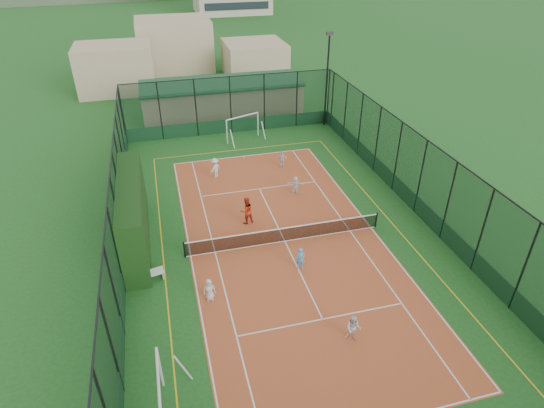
{
  "coord_description": "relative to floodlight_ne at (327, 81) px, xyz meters",
  "views": [
    {
      "loc": [
        -6.21,
        -20.62,
        15.81
      ],
      "look_at": [
        -0.16,
        2.34,
        1.2
      ],
      "focal_mm": 30.0,
      "sensor_mm": 36.0,
      "label": 1
    }
  ],
  "objects": [
    {
      "name": "child_far_right",
      "position": [
        -6.11,
        -7.29,
        -3.5
      ],
      "size": [
        0.76,
        0.41,
        1.24
      ],
      "primitive_type": "imported",
      "rotation": [
        0.0,
        0.0,
        2.98
      ],
      "color": "silver",
      "rests_on": "court_slab"
    },
    {
      "name": "clubhouse",
      "position": [
        -8.6,
        5.4,
        -2.55
      ],
      "size": [
        15.2,
        7.2,
        3.15
      ],
      "primitive_type": null,
      "color": "tan",
      "rests_on": "ground"
    },
    {
      "name": "child_far_back",
      "position": [
        -6.34,
        -11.34,
        -3.49
      ],
      "size": [
        1.22,
        0.75,
        1.26
      ],
      "primitive_type": "imported",
      "rotation": [
        0.0,
        0.0,
        2.8
      ],
      "color": "white",
      "rests_on": "court_slab"
    },
    {
      "name": "tennis_balls",
      "position": [
        -8.38,
        -15.89,
        -4.08
      ],
      "size": [
        2.57,
        0.63,
        0.07
      ],
      "color": "#CCE033",
      "rests_on": "court_slab"
    },
    {
      "name": "child_near_left",
      "position": [
        -13.52,
        -20.29,
        -3.51
      ],
      "size": [
        0.6,
        0.4,
        1.22
      ],
      "primitive_type": "imported",
      "rotation": [
        0.0,
        0.0,
        -0.02
      ],
      "color": "silver",
      "rests_on": "court_slab"
    },
    {
      "name": "futsal_goal_near",
      "position": [
        -16.05,
        -26.37,
        -3.03
      ],
      "size": [
        3.39,
        0.99,
        2.18
      ],
      "primitive_type": null,
      "rotation": [
        0.0,
        0.0,
        1.57
      ],
      "color": "white",
      "rests_on": "ground"
    },
    {
      "name": "child_far_left",
      "position": [
        -11.31,
        -7.72,
        -3.35
      ],
      "size": [
        1.11,
        1.08,
        1.53
      ],
      "primitive_type": "imported",
      "rotation": [
        0.0,
        0.0,
        3.87
      ],
      "color": "silver",
      "rests_on": "court_slab"
    },
    {
      "name": "ground",
      "position": [
        -8.6,
        -16.6,
        -4.12
      ],
      "size": [
        300.0,
        300.0,
        0.0
      ],
      "primitive_type": "plane",
      "color": "#1D4F1B",
      "rests_on": "ground"
    },
    {
      "name": "hedge_left",
      "position": [
        -16.9,
        -14.37,
        -2.22
      ],
      "size": [
        1.3,
        8.69,
        3.8
      ],
      "primitive_type": "cube",
      "color": "black",
      "rests_on": "ground"
    },
    {
      "name": "futsal_goal_far",
      "position": [
        -7.95,
        -1.4,
        -3.08
      ],
      "size": [
        3.37,
        2.05,
        2.1
      ],
      "primitive_type": null,
      "rotation": [
        0.0,
        0.0,
        0.37
      ],
      "color": "white",
      "rests_on": "ground"
    },
    {
      "name": "perimeter_fence",
      "position": [
        -8.6,
        -16.6,
        -1.62
      ],
      "size": [
        18.12,
        34.12,
        5.0
      ],
      "primitive_type": null,
      "color": "black",
      "rests_on": "ground"
    },
    {
      "name": "child_near_right",
      "position": [
        -7.74,
        -24.45,
        -3.44
      ],
      "size": [
        0.83,
        0.79,
        1.36
      ],
      "primitive_type": "imported",
      "rotation": [
        0.0,
        0.0,
        -0.59
      ],
      "color": "silver",
      "rests_on": "court_slab"
    },
    {
      "name": "child_near_mid",
      "position": [
        -8.48,
        -19.17,
        -3.47
      ],
      "size": [
        0.52,
        0.39,
        1.3
      ],
      "primitive_type": "imported",
      "rotation": [
        0.0,
        0.0,
        -0.18
      ],
      "color": "#50A1E2",
      "rests_on": "court_slab"
    },
    {
      "name": "floodlight_ne",
      "position": [
        0.0,
        0.0,
        0.0
      ],
      "size": [
        0.6,
        0.26,
        8.25
      ],
      "primitive_type": null,
      "color": "black",
      "rests_on": "ground"
    },
    {
      "name": "tennis_net",
      "position": [
        -8.6,
        -16.6,
        -3.59
      ],
      "size": [
        11.67,
        0.12,
        1.06
      ],
      "primitive_type": null,
      "color": "black",
      "rests_on": "ground"
    },
    {
      "name": "coach",
      "position": [
        -10.34,
        -14.11,
        -3.24
      ],
      "size": [
        1.0,
        0.87,
        1.75
      ],
      "primitive_type": "imported",
      "rotation": [
        0.0,
        0.0,
        3.42
      ],
      "color": "red",
      "rests_on": "court_slab"
    },
    {
      "name": "court_slab",
      "position": [
        -8.6,
        -16.6,
        -4.12
      ],
      "size": [
        11.17,
        23.97,
        0.01
      ],
      "primitive_type": "cube",
      "color": "#B25A27",
      "rests_on": "ground"
    },
    {
      "name": "white_bench",
      "position": [
        -16.4,
        -18.19,
        -3.67
      ],
      "size": [
        1.69,
        0.78,
        0.92
      ],
      "primitive_type": null,
      "rotation": [
        0.0,
        0.0,
        0.21
      ],
      "color": "white",
      "rests_on": "ground"
    }
  ]
}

